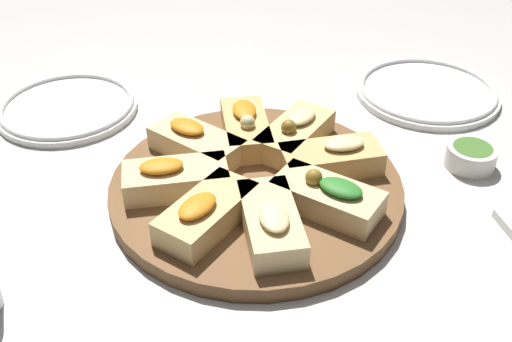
# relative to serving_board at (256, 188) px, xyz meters

# --- Properties ---
(ground_plane) EXTENTS (3.00, 3.00, 0.00)m
(ground_plane) POSITION_rel_serving_board_xyz_m (0.00, 0.00, -0.01)
(ground_plane) COLOR beige
(serving_board) EXTENTS (0.36, 0.36, 0.02)m
(serving_board) POSITION_rel_serving_board_xyz_m (0.00, 0.00, 0.00)
(serving_board) COLOR brown
(serving_board) RESTS_ON ground_plane
(focaccia_slice_0) EXTENTS (0.07, 0.13, 0.05)m
(focaccia_slice_0) POSITION_rel_serving_board_xyz_m (0.01, 0.10, 0.03)
(focaccia_slice_0) COLOR tan
(focaccia_slice_0) RESTS_ON serving_board
(focaccia_slice_1) EXTENTS (0.12, 0.13, 0.04)m
(focaccia_slice_1) POSITION_rel_serving_board_xyz_m (-0.06, 0.08, 0.03)
(focaccia_slice_1) COLOR #E5C689
(focaccia_slice_1) RESTS_ON serving_board
(focaccia_slice_2) EXTENTS (0.13, 0.07, 0.04)m
(focaccia_slice_2) POSITION_rel_serving_board_xyz_m (-0.10, 0.01, 0.03)
(focaccia_slice_2) COLOR #E5C689
(focaccia_slice_2) RESTS_ON serving_board
(focaccia_slice_3) EXTENTS (0.13, 0.12, 0.04)m
(focaccia_slice_3) POSITION_rel_serving_board_xyz_m (-0.07, -0.06, 0.03)
(focaccia_slice_3) COLOR #DBB775
(focaccia_slice_3) RESTS_ON serving_board
(focaccia_slice_4) EXTENTS (0.07, 0.13, 0.04)m
(focaccia_slice_4) POSITION_rel_serving_board_xyz_m (-0.01, -0.10, 0.03)
(focaccia_slice_4) COLOR #E5C689
(focaccia_slice_4) RESTS_ON serving_board
(focaccia_slice_5) EXTENTS (0.13, 0.13, 0.05)m
(focaccia_slice_5) POSITION_rel_serving_board_xyz_m (0.07, -0.07, 0.03)
(focaccia_slice_5) COLOR #E5C689
(focaccia_slice_5) RESTS_ON serving_board
(focaccia_slice_6) EXTENTS (0.13, 0.06, 0.04)m
(focaccia_slice_6) POSITION_rel_serving_board_xyz_m (0.10, -0.00, 0.03)
(focaccia_slice_6) COLOR tan
(focaccia_slice_6) RESTS_ON serving_board
(focaccia_slice_7) EXTENTS (0.13, 0.13, 0.05)m
(focaccia_slice_7) POSITION_rel_serving_board_xyz_m (0.07, 0.07, 0.03)
(focaccia_slice_7) COLOR #DBB775
(focaccia_slice_7) RESTS_ON serving_board
(plate_left) EXTENTS (0.21, 0.21, 0.02)m
(plate_left) POSITION_rel_serving_board_xyz_m (-0.22, 0.27, -0.00)
(plate_left) COLOR white
(plate_left) RESTS_ON ground_plane
(plate_right) EXTENTS (0.22, 0.22, 0.02)m
(plate_right) POSITION_rel_serving_board_xyz_m (0.33, 0.18, -0.00)
(plate_right) COLOR white
(plate_right) RESTS_ON ground_plane
(dipping_bowl) EXTENTS (0.07, 0.07, 0.03)m
(dipping_bowl) POSITION_rel_serving_board_xyz_m (0.29, -0.01, 0.01)
(dipping_bowl) COLOR silver
(dipping_bowl) RESTS_ON ground_plane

